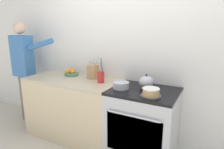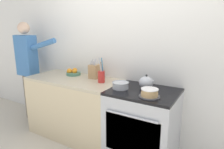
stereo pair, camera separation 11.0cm
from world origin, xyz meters
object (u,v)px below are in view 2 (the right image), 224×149
Objects in this scene: knife_block at (95,71)px; utensil_crock at (101,76)px; tea_kettle at (146,83)px; mixing_bowl at (120,85)px; fruit_bowl at (73,72)px; person_baker at (28,63)px; layer_cake at (150,93)px; stove_range at (142,125)px.

utensil_crock is at bearing -34.94° from knife_block.
tea_kettle is at bearing 5.23° from utensil_crock.
tea_kettle is 0.73× the size of knife_block.
mixing_bowl is 0.61× the size of utensil_crock.
fruit_bowl is (-0.40, -0.02, -0.06)m from knife_block.
person_baker is (-0.88, -0.15, 0.09)m from fruit_bowl.
tea_kettle reaches higher than mixing_bowl.
person_baker is at bearing -179.08° from utensil_crock.
tea_kettle reaches higher than fruit_bowl.
tea_kettle is at bearing -6.15° from knife_block.
fruit_bowl is 0.13× the size of person_baker.
mixing_bowl is at bearing -13.47° from fruit_bowl.
person_baker reaches higher than layer_cake.
mixing_bowl reaches higher than stove_range.
fruit_bowl is (-1.22, 0.07, -0.03)m from tea_kettle.
mixing_bowl is at bearing -16.88° from utensil_crock.
utensil_crock reaches higher than stove_range.
knife_block reaches higher than stove_range.
utensil_crock is at bearing -2.06° from person_baker.
tea_kettle is 0.62m from utensil_crock.
knife_block is at bearing 4.55° from person_baker.
person_baker is (-1.28, -0.17, 0.02)m from knife_block.
utensil_crock reaches higher than mixing_bowl.
layer_cake is at bearing -13.47° from mixing_bowl.
mixing_bowl is at bearing 166.53° from layer_cake.
utensil_crock reaches higher than knife_block.
layer_cake is at bearing -15.06° from utensil_crock.
knife_block reaches higher than layer_cake.
stove_range is at bearing -7.60° from fruit_bowl.
layer_cake is at bearing -61.85° from tea_kettle.
fruit_bowl reaches higher than stove_range.
stove_range is 1.01m from knife_block.
stove_range is 2.19m from person_baker.
knife_block is 0.25m from utensil_crock.
knife_block is 0.17× the size of person_baker.
layer_cake reaches higher than stove_range.
mixing_bowl is (-0.41, 0.10, -0.00)m from layer_cake.
utensil_crock reaches higher than tea_kettle.
person_baker is (-2.24, 0.18, 0.08)m from layer_cake.
knife_block reaches higher than fruit_bowl.
knife_block is 1.29m from person_baker.
person_baker reaches higher than tea_kettle.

